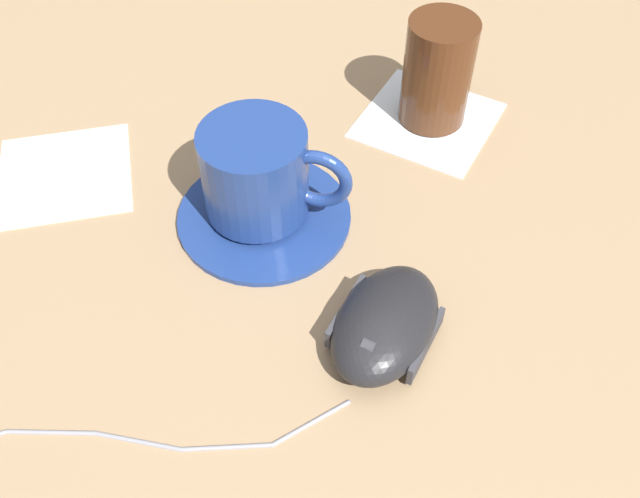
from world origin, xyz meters
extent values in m
plane|color=#9E7F5B|center=(0.00, 0.00, 0.00)|extent=(3.00, 3.00, 0.00)
cylinder|color=navy|center=(-0.01, 0.04, 0.00)|extent=(0.14, 0.14, 0.01)
cylinder|color=navy|center=(0.00, 0.04, 0.05)|extent=(0.08, 0.08, 0.07)
torus|color=navy|center=(-0.05, 0.04, 0.05)|extent=(0.05, 0.01, 0.05)
ellipsoid|color=black|center=(-0.12, 0.13, 0.02)|extent=(0.09, 0.12, 0.04)
cylinder|color=#38383D|center=(-0.12, 0.16, 0.03)|extent=(0.01, 0.01, 0.01)
cube|color=#38383D|center=(-0.15, 0.14, 0.01)|extent=(0.02, 0.06, 0.02)
cube|color=#38383D|center=(-0.09, 0.12, 0.01)|extent=(0.02, 0.06, 0.02)
cylinder|color=gray|center=(-0.09, 0.21, 0.00)|extent=(0.04, 0.04, 0.00)
cylinder|color=gray|center=(-0.04, 0.23, 0.00)|extent=(0.06, 0.02, 0.00)
cylinder|color=gray|center=(0.01, 0.25, 0.00)|extent=(0.06, 0.01, 0.00)
cylinder|color=gray|center=(0.07, 0.25, 0.00)|extent=(0.06, 0.02, 0.00)
sphere|color=gray|center=(-0.11, 0.18, 0.00)|extent=(0.00, 0.00, 0.00)
sphere|color=gray|center=(-0.07, 0.23, 0.00)|extent=(0.00, 0.00, 0.00)
sphere|color=gray|center=(-0.01, 0.24, 0.00)|extent=(0.00, 0.00, 0.00)
sphere|color=gray|center=(0.04, 0.25, 0.00)|extent=(0.00, 0.00, 0.00)
sphere|color=gray|center=(0.10, 0.26, 0.00)|extent=(0.00, 0.00, 0.00)
cube|color=white|center=(-0.11, -0.11, 0.00)|extent=(0.14, 0.14, 0.00)
cylinder|color=#4C2814|center=(-0.12, -0.12, 0.05)|extent=(0.06, 0.06, 0.10)
cube|color=silver|center=(0.17, 0.04, 0.00)|extent=(0.15, 0.15, 0.00)
camera|label=1|loc=(-0.15, 0.41, 0.43)|focal=40.00mm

